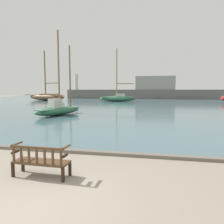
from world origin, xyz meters
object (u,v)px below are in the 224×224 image
object	(u,v)px
sailboat_nearest_port	(58,109)
sailboat_outer_port	(118,98)
sailboat_outer_starboard	(46,96)
park_bench	(41,161)

from	to	relation	value
sailboat_nearest_port	sailboat_outer_port	xyz separation A→B (m)	(1.22, 25.45, 0.13)
sailboat_nearest_port	sailboat_outer_port	world-z (taller)	sailboat_outer_port
sailboat_nearest_port	sailboat_outer_starboard	size ratio (longest dim) A/B	0.66
park_bench	sailboat_outer_starboard	distance (m)	45.27
park_bench	sailboat_nearest_port	xyz separation A→B (m)	(-5.91, 13.67, 0.22)
sailboat_outer_starboard	sailboat_outer_port	bearing A→B (deg)	-2.95
park_bench	sailboat_nearest_port	size ratio (longest dim) A/B	0.21
sailboat_nearest_port	sailboat_outer_starboard	xyz separation A→B (m)	(-15.33, 26.31, 0.29)
sailboat_outer_port	sailboat_outer_starboard	size ratio (longest dim) A/B	0.90
sailboat_outer_starboard	park_bench	bearing A→B (deg)	-62.02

